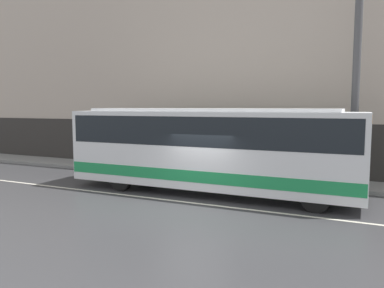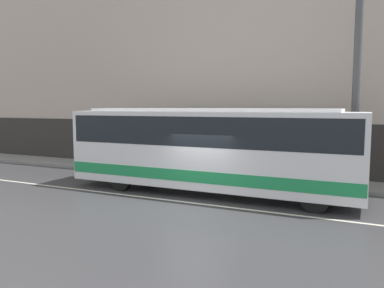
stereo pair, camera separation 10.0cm
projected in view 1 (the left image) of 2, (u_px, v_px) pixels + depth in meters
The scene contains 7 objects.
ground_plane at pixel (196, 203), 13.73m from camera, with size 60.00×60.00×0.00m, color #38383A.
sidewalk at pixel (239, 177), 18.37m from camera, with size 60.00×2.27×0.18m.
building_facade at pixel (248, 72), 19.00m from camera, with size 60.00×0.35×11.01m.
lane_stripe at pixel (196, 203), 13.73m from camera, with size 54.00×0.14×0.01m.
transit_bus at pixel (209, 146), 15.19m from camera, with size 11.88×2.58×3.47m.
utility_pole_near at pixel (356, 87), 15.32m from camera, with size 0.31×0.31×8.31m.
pedestrian_waiting at pixel (262, 162), 17.66m from camera, with size 0.36×0.36×1.64m.
Camera 1 is at (5.46, -12.29, 3.54)m, focal length 35.00 mm.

